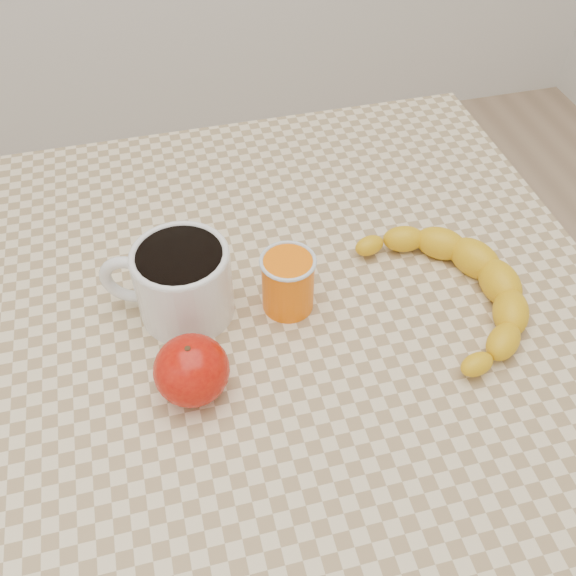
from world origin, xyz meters
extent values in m
plane|color=tan|center=(0.00, 0.00, 0.00)|extent=(3.00, 3.00, 0.00)
cube|color=beige|center=(0.00, 0.00, 0.73)|extent=(0.80, 0.80, 0.04)
cube|color=#926C4A|center=(0.00, 0.00, 0.68)|extent=(0.74, 0.74, 0.06)
cylinder|color=#926C4A|center=(-0.35, 0.35, 0.35)|extent=(0.05, 0.05, 0.71)
cylinder|color=#926C4A|center=(0.35, 0.35, 0.35)|extent=(0.05, 0.05, 0.71)
cylinder|color=white|center=(-0.12, 0.01, 0.80)|extent=(0.14, 0.14, 0.09)
cylinder|color=black|center=(-0.12, 0.01, 0.84)|extent=(0.10, 0.10, 0.01)
torus|color=white|center=(-0.12, 0.01, 0.84)|extent=(0.11, 0.11, 0.01)
torus|color=white|center=(-0.18, 0.04, 0.80)|extent=(0.07, 0.04, 0.07)
cylinder|color=orange|center=(0.00, -0.01, 0.79)|extent=(0.06, 0.06, 0.08)
torus|color=silver|center=(0.00, -0.01, 0.83)|extent=(0.07, 0.07, 0.00)
ellipsoid|color=#9D0905|center=(-0.13, -0.10, 0.79)|extent=(0.08, 0.08, 0.07)
cylinder|color=#382311|center=(-0.13, -0.10, 0.82)|extent=(0.01, 0.01, 0.01)
camera|label=1|loc=(-0.13, -0.51, 1.34)|focal=40.00mm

